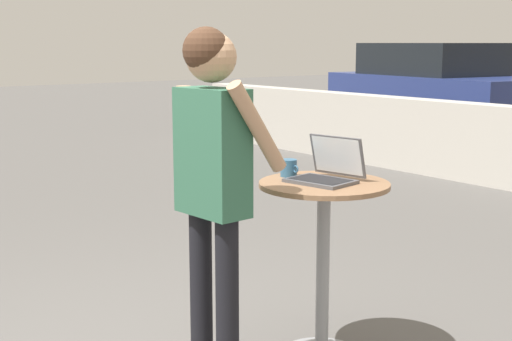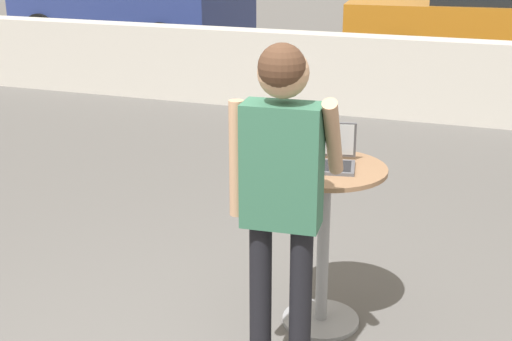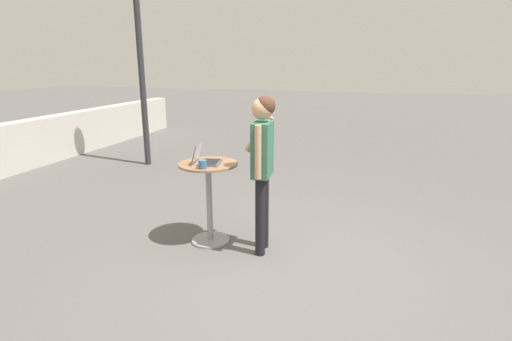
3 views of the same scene
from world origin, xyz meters
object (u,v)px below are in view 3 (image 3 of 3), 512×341
laptop (206,159)px  coffee_mug (203,164)px  street_lamp (138,27)px  standing_person (262,155)px  cafe_table (209,192)px

laptop → coffee_mug: laptop is taller
laptop → street_lamp: size_ratio=0.09×
laptop → standing_person: size_ratio=0.21×
cafe_table → laptop: laptop is taller
standing_person → laptop: bearing=86.6°
standing_person → street_lamp: street_lamp is taller
cafe_table → standing_person: size_ratio=0.55×
laptop → street_lamp: bearing=41.6°
street_lamp → laptop: bearing=-138.4°
standing_person → street_lamp: (3.10, 3.40, 1.61)m
cafe_table → laptop: size_ratio=2.60×
street_lamp → coffee_mug: bearing=-139.8°
standing_person → cafe_table: bearing=85.7°
laptop → standing_person: bearing=-93.4°
cafe_table → laptop: (-0.01, 0.02, 0.39)m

